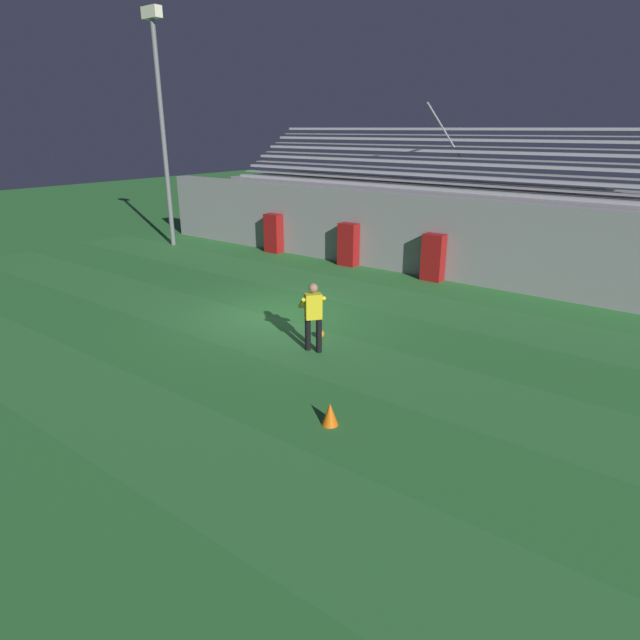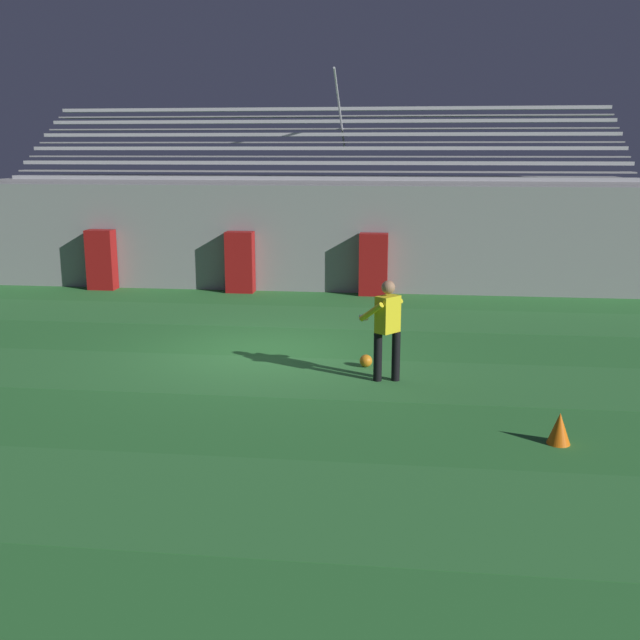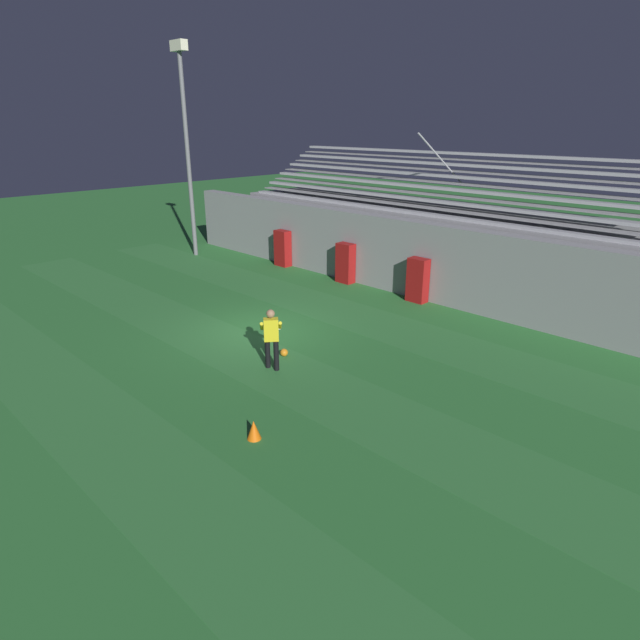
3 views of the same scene
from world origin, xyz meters
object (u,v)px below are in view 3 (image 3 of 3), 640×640
object	(u,v)px
goalkeeper	(271,335)
padding_pillar_gate_left	(345,263)
padding_pillar_far_left	(283,248)
traffic_cone	(254,430)
floodlight_pole	(186,129)
padding_pillar_gate_right	(418,280)
soccer_ball	(284,353)

from	to	relation	value
goalkeeper	padding_pillar_gate_left	bearing A→B (deg)	118.89
padding_pillar_far_left	goalkeeper	size ratio (longest dim) A/B	0.96
padding_pillar_gate_left	traffic_cone	xyz separation A→B (m)	(6.40, -9.88, -0.60)
padding_pillar_far_left	goalkeeper	distance (m)	10.85
padding_pillar_gate_left	floodlight_pole	size ratio (longest dim) A/B	0.17
padding_pillar_gate_right	soccer_ball	size ratio (longest dim) A/B	7.32
goalkeeper	traffic_cone	xyz separation A→B (m)	(2.30, -2.46, -0.74)
goalkeeper	traffic_cone	world-z (taller)	goalkeeper
soccer_ball	padding_pillar_gate_left	bearing A→B (deg)	119.19
padding_pillar_gate_left	padding_pillar_gate_right	xyz separation A→B (m)	(3.53, 0.00, 0.00)
padding_pillar_far_left	goalkeeper	xyz separation A→B (m)	(7.92, -7.42, 0.15)
padding_pillar_gate_right	floodlight_pole	xyz separation A→B (m)	(-12.00, -1.63, 5.07)
padding_pillar_far_left	floodlight_pole	world-z (taller)	floodlight_pole
goalkeeper	floodlight_pole	bearing A→B (deg)	155.26
padding_pillar_gate_right	soccer_ball	xyz separation A→B (m)	(0.20, -6.67, -0.70)
goalkeeper	padding_pillar_gate_right	bearing A→B (deg)	94.37
padding_pillar_gate_left	goalkeeper	distance (m)	8.48
padding_pillar_gate_left	traffic_cone	distance (m)	11.79
soccer_ball	padding_pillar_far_left	bearing A→B (deg)	138.55
goalkeeper	soccer_ball	distance (m)	1.19
padding_pillar_gate_right	goalkeeper	xyz separation A→B (m)	(0.57, -7.42, 0.15)
padding_pillar_gate_left	traffic_cone	size ratio (longest dim) A/B	3.84
padding_pillar_gate_left	soccer_ball	size ratio (longest dim) A/B	7.32
padding_pillar_gate_left	padding_pillar_far_left	distance (m)	3.83
floodlight_pole	soccer_ball	distance (m)	14.41
floodlight_pole	goalkeeper	xyz separation A→B (m)	(12.57, -5.79, -4.92)
padding_pillar_gate_left	floodlight_pole	xyz separation A→B (m)	(-8.48, -1.63, 5.07)
goalkeeper	soccer_ball	size ratio (longest dim) A/B	7.59
padding_pillar_far_left	soccer_ball	size ratio (longest dim) A/B	7.32
padding_pillar_gate_left	padding_pillar_gate_right	world-z (taller)	same
soccer_ball	traffic_cone	bearing A→B (deg)	-50.28
padding_pillar_far_left	soccer_ball	xyz separation A→B (m)	(7.55, -6.67, -0.70)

